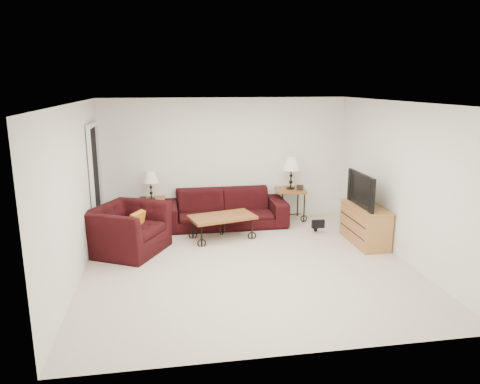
% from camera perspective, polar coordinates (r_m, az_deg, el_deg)
% --- Properties ---
extents(ground, '(5.00, 5.00, 0.00)m').
position_cam_1_polar(ground, '(7.22, 0.92, -9.04)').
color(ground, beige).
rests_on(ground, ground).
extents(wall_back, '(5.00, 0.02, 2.50)m').
position_cam_1_polar(wall_back, '(9.26, -1.83, 4.08)').
color(wall_back, white).
rests_on(wall_back, ground).
extents(wall_front, '(5.00, 0.02, 2.50)m').
position_cam_1_polar(wall_front, '(4.49, 6.75, -6.34)').
color(wall_front, white).
rests_on(wall_front, ground).
extents(wall_left, '(0.02, 5.00, 2.50)m').
position_cam_1_polar(wall_left, '(6.85, -20.07, -0.12)').
color(wall_left, white).
rests_on(wall_left, ground).
extents(wall_right, '(0.02, 5.00, 2.50)m').
position_cam_1_polar(wall_right, '(7.68, 19.64, 1.32)').
color(wall_right, white).
rests_on(wall_right, ground).
extents(ceiling, '(5.00, 5.00, 0.00)m').
position_cam_1_polar(ceiling, '(6.67, 1.01, 11.21)').
color(ceiling, white).
rests_on(ceiling, wall_back).
extents(doorway, '(0.08, 0.94, 2.04)m').
position_cam_1_polar(doorway, '(8.48, -17.80, 0.97)').
color(doorway, black).
rests_on(doorway, ground).
extents(sofa, '(2.44, 0.95, 0.71)m').
position_cam_1_polar(sofa, '(8.98, -1.98, -2.07)').
color(sofa, black).
rests_on(sofa, ground).
extents(side_table_left, '(0.54, 0.54, 0.56)m').
position_cam_1_polar(side_table_left, '(9.11, -11.03, -2.59)').
color(side_table_left, '#995727').
rests_on(side_table_left, ground).
extents(side_table_right, '(0.70, 0.70, 0.66)m').
position_cam_1_polar(side_table_right, '(9.43, 6.35, -1.54)').
color(side_table_right, '#995727').
rests_on(side_table_right, ground).
extents(lamp_left, '(0.33, 0.33, 0.56)m').
position_cam_1_polar(lamp_left, '(8.97, -11.19, 0.85)').
color(lamp_left, black).
rests_on(lamp_left, side_table_left).
extents(lamp_right, '(0.43, 0.43, 0.66)m').
position_cam_1_polar(lamp_right, '(9.28, 6.46, 2.40)').
color(lamp_right, black).
rests_on(lamp_right, side_table_right).
extents(photo_frame_left, '(0.11, 0.03, 0.09)m').
position_cam_1_polar(photo_frame_left, '(8.88, -12.11, -0.86)').
color(photo_frame_left, black).
rests_on(photo_frame_left, side_table_left).
extents(photo_frame_right, '(0.13, 0.07, 0.11)m').
position_cam_1_polar(photo_frame_right, '(9.24, 7.56, 0.57)').
color(photo_frame_right, black).
rests_on(photo_frame_right, side_table_right).
extents(coffee_table, '(1.28, 0.91, 0.43)m').
position_cam_1_polar(coffee_table, '(8.27, -2.25, -4.46)').
color(coffee_table, '#995727').
rests_on(coffee_table, ground).
extents(armchair, '(1.50, 1.56, 0.78)m').
position_cam_1_polar(armchair, '(7.81, -13.94, -4.60)').
color(armchair, black).
rests_on(armchair, ground).
extents(throw_pillow, '(0.25, 0.36, 0.36)m').
position_cam_1_polar(throw_pillow, '(7.72, -12.90, -3.77)').
color(throw_pillow, orange).
rests_on(throw_pillow, armchair).
extents(tv_stand, '(0.47, 1.14, 0.68)m').
position_cam_1_polar(tv_stand, '(8.31, 15.50, -3.97)').
color(tv_stand, '#B38F42').
rests_on(tv_stand, ground).
extents(television, '(0.13, 1.02, 0.59)m').
position_cam_1_polar(television, '(8.14, 15.65, 0.28)').
color(television, black).
rests_on(television, tv_stand).
extents(backpack, '(0.41, 0.33, 0.48)m').
position_cam_1_polar(backpack, '(8.74, 9.56, -3.47)').
color(backpack, black).
rests_on(backpack, ground).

